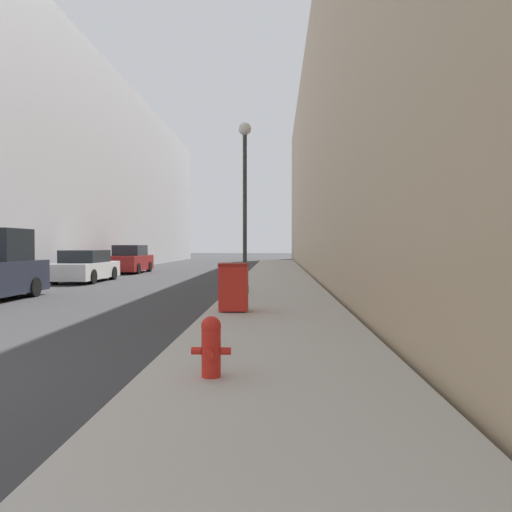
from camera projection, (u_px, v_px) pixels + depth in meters
The scene contains 8 objects.
sidewalk_right at pixel (277, 280), 22.95m from camera, with size 3.39×60.00×0.12m.
building_left_glass at pixel (14, 167), 31.49m from camera, with size 12.00×60.00×13.28m.
building_right_stone at pixel (405, 154), 30.46m from camera, with size 12.00×60.00×14.52m.
fire_hydrant at pixel (211, 345), 5.93m from camera, with size 0.47×0.35×0.72m.
trash_bin at pixel (234, 287), 11.79m from camera, with size 0.68×0.63×1.14m.
lamppost at pixel (245, 186), 16.10m from camera, with size 0.41×0.41×5.52m.
parked_sedan_near at pixel (85, 267), 22.97m from camera, with size 1.89×4.56×1.45m.
parked_sedan_far at pixel (130, 260), 30.31m from camera, with size 1.85×4.40×1.69m.
Camera 1 is at (5.83, -4.94, 1.69)m, focal length 35.00 mm.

